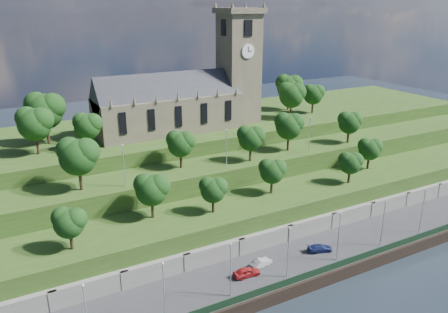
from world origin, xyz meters
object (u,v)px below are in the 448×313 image
car_left (247,272)px  car_middle (261,263)px  church (188,95)px  car_right (320,248)px

car_left → car_middle: (3.35, 1.20, -0.08)m
church → car_middle: church is taller
car_right → car_middle: bearing=102.5°
church → car_right: size_ratio=8.99×
church → car_right: bearing=-80.8°
car_middle → church: bearing=-19.7°
car_middle → car_right: (11.37, -0.89, -0.04)m
car_left → car_right: size_ratio=1.01×
car_left → church: bearing=-7.9°
church → car_right: 45.25m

